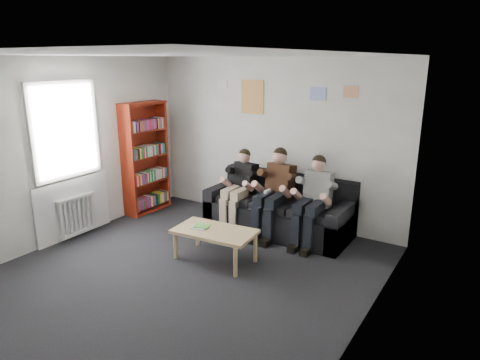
# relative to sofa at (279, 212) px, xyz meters

# --- Properties ---
(room_shell) EXTENTS (5.00, 5.00, 5.00)m
(room_shell) POSITION_rel_sofa_xyz_m (-0.36, -2.07, 1.03)
(room_shell) COLOR black
(room_shell) RESTS_ON ground
(sofa) EXTENTS (2.28, 0.93, 0.88)m
(sofa) POSITION_rel_sofa_xyz_m (0.00, 0.00, 0.00)
(sofa) COLOR black
(sofa) RESTS_ON ground
(bookshelf) EXTENTS (0.29, 0.88, 1.95)m
(bookshelf) POSITION_rel_sofa_xyz_m (-2.44, -0.41, 0.66)
(bookshelf) COLOR maroon
(bookshelf) RESTS_ON ground
(coffee_table) EXTENTS (1.09, 0.60, 0.44)m
(coffee_table) POSITION_rel_sofa_xyz_m (-0.26, -1.40, 0.07)
(coffee_table) COLOR tan
(coffee_table) RESTS_ON ground
(game_cases) EXTENTS (0.23, 0.18, 0.03)m
(game_cases) POSITION_rel_sofa_xyz_m (-0.46, -1.44, 0.14)
(game_cases) COLOR white
(game_cases) RESTS_ON coffee_table
(person_left) EXTENTS (0.37, 0.79, 1.27)m
(person_left) POSITION_rel_sofa_xyz_m (-0.63, -0.20, 0.33)
(person_left) COLOR black
(person_left) RESTS_ON sofa
(person_middle) EXTENTS (0.41, 0.88, 1.36)m
(person_middle) POSITION_rel_sofa_xyz_m (-0.00, -0.21, 0.36)
(person_middle) COLOR #482918
(person_middle) RESTS_ON sofa
(person_right) EXTENTS (0.39, 0.84, 1.32)m
(person_right) POSITION_rel_sofa_xyz_m (0.63, -0.20, 0.35)
(person_right) COLOR white
(person_right) RESTS_ON sofa
(radiator) EXTENTS (0.10, 0.64, 0.60)m
(radiator) POSITION_rel_sofa_xyz_m (-2.51, -1.87, 0.03)
(radiator) COLOR white
(radiator) RESTS_ON ground
(window) EXTENTS (0.05, 1.30, 2.36)m
(window) POSITION_rel_sofa_xyz_m (-2.59, -1.87, 0.71)
(window) COLOR white
(window) RESTS_ON room_shell
(poster_large) EXTENTS (0.42, 0.01, 0.55)m
(poster_large) POSITION_rel_sofa_xyz_m (-0.76, 0.42, 1.73)
(poster_large) COLOR #E0B84F
(poster_large) RESTS_ON room_shell
(poster_blue) EXTENTS (0.25, 0.01, 0.20)m
(poster_blue) POSITION_rel_sofa_xyz_m (0.39, 0.42, 1.83)
(poster_blue) COLOR #4069DB
(poster_blue) RESTS_ON room_shell
(poster_pink) EXTENTS (0.22, 0.01, 0.18)m
(poster_pink) POSITION_rel_sofa_xyz_m (0.89, 0.42, 1.88)
(poster_pink) COLOR #C33D82
(poster_pink) RESTS_ON room_shell
(poster_sign) EXTENTS (0.20, 0.01, 0.14)m
(poster_sign) POSITION_rel_sofa_xyz_m (-1.36, 0.42, 1.93)
(poster_sign) COLOR silver
(poster_sign) RESTS_ON room_shell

